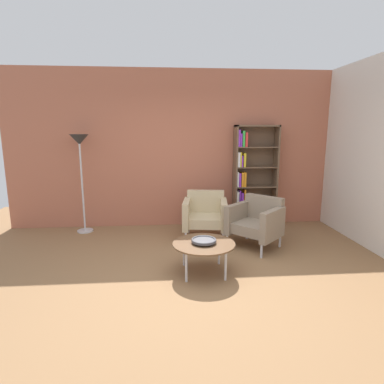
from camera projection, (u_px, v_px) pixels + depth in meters
ground_plane at (192, 282)px, 3.83m from camera, size 8.32×8.32×0.00m
brick_back_panel at (181, 149)px, 5.96m from camera, size 6.40×0.12×2.90m
bookshelf_tall at (250, 178)px, 5.95m from camera, size 0.80×0.30×1.90m
coffee_table_low at (204, 245)px, 4.03m from camera, size 0.80×0.80×0.40m
decorative_bowl at (204, 240)px, 4.02m from camera, size 0.32×0.32×0.05m
armchair_near_window at (256, 221)px, 4.94m from camera, size 0.95×0.95×0.78m
armchair_corner_red at (205, 214)px, 5.36m from camera, size 0.80×0.75×0.78m
floor_lamp_torchiere at (80, 151)px, 5.48m from camera, size 0.32×0.32×1.74m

